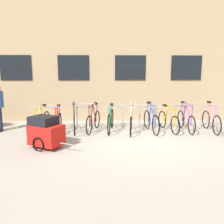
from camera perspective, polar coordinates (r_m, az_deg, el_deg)
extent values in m
plane|color=#9E998E|center=(7.34, 6.97, -7.19)|extent=(42.00, 42.00, 0.00)
cube|color=tan|center=(13.56, 2.89, 14.03)|extent=(28.00, 6.69, 6.26)
cube|color=black|center=(10.76, -22.29, 9.90)|extent=(1.30, 0.04, 1.03)
cube|color=black|center=(10.19, -9.32, 10.54)|extent=(1.30, 0.04, 1.03)
cube|color=black|center=(10.17, 4.45, 10.63)|extent=(1.30, 0.04, 1.03)
cube|color=black|center=(10.70, 17.54, 10.18)|extent=(1.30, 0.04, 1.03)
cylinder|color=gray|center=(9.27, -15.89, -1.24)|extent=(0.05, 0.05, 0.84)
cylinder|color=gray|center=(9.16, -12.61, -1.24)|extent=(0.05, 0.05, 0.84)
cylinder|color=gray|center=(9.14, -14.37, 1.33)|extent=(0.54, 0.05, 0.05)
cylinder|color=gray|center=(9.06, -8.50, -1.23)|extent=(0.05, 0.05, 0.84)
cylinder|color=gray|center=(9.01, -5.09, -1.21)|extent=(0.05, 0.05, 0.84)
cylinder|color=gray|center=(8.96, -6.85, 1.41)|extent=(0.54, 0.05, 0.05)
cylinder|color=gray|center=(9.00, -0.88, -1.19)|extent=(0.05, 0.05, 0.84)
cylinder|color=gray|center=(9.02, 2.54, -1.17)|extent=(0.05, 0.05, 0.84)
cylinder|color=gray|center=(8.94, 0.84, 1.45)|extent=(0.54, 0.05, 0.05)
cylinder|color=gray|center=(9.10, 6.70, -1.13)|extent=(0.05, 0.05, 0.84)
cylinder|color=gray|center=(9.19, 10.02, -1.10)|extent=(0.05, 0.05, 0.84)
cylinder|color=gray|center=(9.07, 8.43, 1.48)|extent=(0.54, 0.05, 0.05)
cylinder|color=gray|center=(9.35, 13.99, -1.06)|extent=(0.05, 0.05, 0.84)
cylinder|color=gray|center=(9.51, 17.11, -1.02)|extent=(0.05, 0.05, 0.84)
cylinder|color=gray|center=(9.36, 15.68, 1.47)|extent=(0.54, 0.05, 0.05)
cylinder|color=gray|center=(9.75, 20.79, -0.98)|extent=(0.05, 0.05, 0.84)
cylinder|color=gray|center=(9.97, 23.64, -0.94)|extent=(0.05, 0.05, 0.84)
cylinder|color=gray|center=(9.79, 22.39, 1.45)|extent=(0.54, 0.05, 0.05)
torus|color=black|center=(9.64, 21.79, -1.71)|extent=(0.07, 0.70, 0.69)
torus|color=black|center=(8.77, 24.04, -2.96)|extent=(0.07, 0.70, 0.69)
cylinder|color=pink|center=(8.95, 23.49, -0.96)|extent=(0.06, 0.46, 0.64)
cylinder|color=pink|center=(9.28, 22.64, -0.26)|extent=(0.05, 0.34, 0.73)
cylinder|color=pink|center=(9.04, 23.28, 1.44)|extent=(0.07, 0.74, 0.13)
cylinder|color=pink|center=(9.42, 22.30, -2.15)|extent=(0.04, 0.48, 0.07)
cylinder|color=pink|center=(9.50, 22.11, 0.14)|extent=(0.03, 0.20, 0.67)
cylinder|color=pink|center=(8.73, 24.11, -1.09)|extent=(0.03, 0.08, 0.58)
cube|color=black|center=(9.36, 22.45, 2.23)|extent=(0.11, 0.20, 0.06)
cylinder|color=gray|center=(8.71, 24.19, 0.99)|extent=(0.44, 0.04, 0.03)
torus|color=black|center=(8.97, -12.49, -2.20)|extent=(0.07, 0.65, 0.65)
torus|color=black|center=(8.05, -13.44, -3.61)|extent=(0.07, 0.65, 0.65)
cylinder|color=red|center=(8.24, -13.24, -1.18)|extent=(0.05, 0.46, 0.70)
cylinder|color=red|center=(8.60, -12.87, -0.88)|extent=(0.05, 0.33, 0.65)
cylinder|color=red|center=(8.34, -13.17, 1.15)|extent=(0.07, 0.72, 0.08)
cylinder|color=red|center=(8.74, -12.71, -2.67)|extent=(0.04, 0.48, 0.07)
cylinder|color=red|center=(8.83, -12.65, -0.45)|extent=(0.03, 0.20, 0.60)
cylinder|color=red|center=(8.01, -13.51, -1.35)|extent=(0.03, 0.08, 0.64)
cube|color=black|center=(8.69, -12.81, 1.55)|extent=(0.11, 0.20, 0.06)
cylinder|color=gray|center=(7.98, -13.58, 1.14)|extent=(0.44, 0.04, 0.03)
torus|color=black|center=(9.06, 0.01, -1.56)|extent=(0.13, 0.74, 0.74)
torus|color=black|center=(8.00, -0.74, -3.10)|extent=(0.13, 0.74, 0.74)
cylinder|color=#1E7238|center=(8.23, -0.52, -0.94)|extent=(0.10, 0.52, 0.63)
cylinder|color=#1E7238|center=(8.66, -0.22, -0.42)|extent=(0.09, 0.40, 0.62)
cylinder|color=#1E7238|center=(8.36, -0.39, 1.32)|extent=(0.15, 0.86, 0.04)
cylinder|color=#1E7238|center=(8.80, -0.16, -2.08)|extent=(0.09, 0.55, 0.08)
cylinder|color=#1E7238|center=(8.92, -0.05, 0.05)|extent=(0.05, 0.20, 0.56)
cylinder|color=#1E7238|center=(7.96, -0.73, -1.12)|extent=(0.04, 0.08, 0.56)
cube|color=black|center=(8.78, -0.10, 1.91)|extent=(0.12, 0.21, 0.06)
cylinder|color=gray|center=(7.93, -0.71, 1.09)|extent=(0.44, 0.08, 0.03)
torus|color=black|center=(8.92, 4.73, -1.94)|extent=(0.13, 0.69, 0.69)
torus|color=black|center=(7.87, 4.54, -3.53)|extent=(0.13, 0.69, 0.69)
cylinder|color=silver|center=(8.09, 4.63, -0.76)|extent=(0.11, 0.52, 0.78)
cylinder|color=silver|center=(8.51, 4.70, -0.67)|extent=(0.09, 0.39, 0.65)
cylinder|color=silver|center=(8.21, 4.69, 1.64)|extent=(0.15, 0.84, 0.16)
cylinder|color=silver|center=(8.66, 4.68, -2.46)|extent=(0.10, 0.54, 0.07)
cylinder|color=silver|center=(8.77, 4.74, -0.19)|extent=(0.05, 0.20, 0.59)
cylinder|color=silver|center=(7.82, 4.58, -0.95)|extent=(0.04, 0.08, 0.72)
cube|color=black|center=(8.63, 4.76, 1.81)|extent=(0.13, 0.21, 0.06)
cylinder|color=gray|center=(7.78, 4.63, 1.88)|extent=(0.44, 0.09, 0.03)
torus|color=black|center=(9.00, 8.46, -1.82)|extent=(0.13, 0.71, 0.71)
torus|color=black|center=(8.11, 10.54, -3.19)|extent=(0.13, 0.71, 0.71)
cylinder|color=#233893|center=(8.30, 9.98, -0.96)|extent=(0.10, 0.47, 0.66)
cylinder|color=#233893|center=(8.64, 9.18, -0.33)|extent=(0.08, 0.34, 0.71)
cylinder|color=#233893|center=(8.38, 9.70, 1.56)|extent=(0.13, 0.74, 0.09)
cylinder|color=#233893|center=(8.78, 8.94, -2.30)|extent=(0.09, 0.49, 0.07)
cylinder|color=#233893|center=(8.86, 8.69, 0.10)|extent=(0.05, 0.20, 0.65)
cylinder|color=#233893|center=(8.07, 10.55, -1.10)|extent=(0.04, 0.08, 0.59)
cube|color=black|center=(8.72, 8.93, 2.28)|extent=(0.12, 0.21, 0.06)
cylinder|color=gray|center=(8.04, 10.56, 1.21)|extent=(0.44, 0.08, 0.03)
torus|color=black|center=(9.51, 16.28, -1.62)|extent=(0.06, 0.67, 0.67)
torus|color=black|center=(8.52, 18.71, -3.05)|extent=(0.06, 0.67, 0.67)
cylinder|color=#722D99|center=(8.73, 18.10, -0.56)|extent=(0.05, 0.52, 0.76)
cylinder|color=#722D99|center=(9.12, 17.13, -0.22)|extent=(0.05, 0.39, 0.71)
cylinder|color=#722D99|center=(8.84, 17.80, 1.86)|extent=(0.06, 0.85, 0.08)
cylinder|color=#722D99|center=(9.26, 16.83, -2.09)|extent=(0.04, 0.54, 0.07)
cylinder|color=#722D99|center=(9.37, 16.56, 0.21)|extent=(0.03, 0.20, 0.65)
cylinder|color=#722D99|center=(8.48, 18.78, -0.74)|extent=(0.03, 0.08, 0.69)
cube|color=black|center=(9.23, 16.86, 2.29)|extent=(0.11, 0.20, 0.06)
cylinder|color=gray|center=(8.44, 18.85, 1.80)|extent=(0.44, 0.04, 0.03)
torus|color=black|center=(9.02, -9.14, -1.75)|extent=(0.13, 0.73, 0.73)
torus|color=black|center=(8.07, -9.13, -3.13)|extent=(0.13, 0.73, 0.73)
cylinder|color=black|center=(8.27, -9.19, -0.59)|extent=(0.09, 0.47, 0.75)
cylinder|color=black|center=(8.64, -9.18, -0.47)|extent=(0.08, 0.34, 0.65)
cylinder|color=black|center=(8.37, -9.25, 1.74)|extent=(0.13, 0.75, 0.13)
cylinder|color=black|center=(8.79, -9.13, -2.23)|extent=(0.09, 0.49, 0.08)
cylinder|color=black|center=(8.88, -9.19, -0.03)|extent=(0.05, 0.20, 0.59)
cylinder|color=black|center=(8.02, -9.19, -0.72)|extent=(0.04, 0.08, 0.68)
cube|color=black|center=(8.74, -9.25, 1.95)|extent=(0.12, 0.21, 0.06)
cylinder|color=gray|center=(7.99, -9.26, 1.93)|extent=(0.44, 0.08, 0.03)
torus|color=black|center=(9.04, -3.62, -1.81)|extent=(0.20, 0.67, 0.68)
torus|color=black|center=(8.09, -5.57, -3.23)|extent=(0.20, 0.67, 0.68)
cylinder|color=maroon|center=(8.28, -5.02, -0.58)|extent=(0.15, 0.48, 0.78)
cylinder|color=maroon|center=(8.66, -4.25, -0.45)|extent=(0.12, 0.36, 0.67)
cylinder|color=maroon|center=(8.38, -4.73, 1.83)|extent=(0.23, 0.77, 0.14)
cylinder|color=maroon|center=(8.80, -4.06, -2.29)|extent=(0.15, 0.50, 0.07)
cylinder|color=maroon|center=(8.89, -3.80, -0.01)|extent=(0.07, 0.20, 0.61)
cylinder|color=maroon|center=(8.04, -5.56, -0.73)|extent=(0.05, 0.08, 0.71)
cube|color=black|center=(8.76, -3.98, 2.04)|extent=(0.15, 0.22, 0.06)
cylinder|color=gray|center=(8.00, -5.55, 2.01)|extent=(0.43, 0.13, 0.03)
torus|color=black|center=(9.18, -15.59, -1.91)|extent=(0.12, 0.69, 0.69)
torus|color=black|center=(8.22, -18.12, -3.39)|extent=(0.12, 0.69, 0.69)
cylinder|color=yellow|center=(8.43, -17.47, -1.10)|extent=(0.09, 0.51, 0.68)
cylinder|color=yellow|center=(8.81, -16.46, -0.73)|extent=(0.08, 0.38, 0.63)
cylinder|color=yellow|center=(8.54, -17.14, 1.15)|extent=(0.13, 0.83, 0.08)
cylinder|color=yellow|center=(8.95, -16.17, -2.41)|extent=(0.08, 0.53, 0.07)
cylinder|color=yellow|center=(9.05, -15.87, -0.27)|extent=(0.05, 0.20, 0.57)
cylinder|color=yellow|center=(8.18, -18.16, -1.28)|extent=(0.04, 0.08, 0.61)
cube|color=black|center=(8.92, -16.17, 1.61)|extent=(0.12, 0.21, 0.06)
cylinder|color=gray|center=(8.15, -18.22, 1.06)|extent=(0.44, 0.08, 0.03)
torus|color=black|center=(9.27, 12.05, -1.76)|extent=(0.16, 0.66, 0.66)
torus|color=black|center=(8.34, 15.06, -3.16)|extent=(0.16, 0.66, 0.66)
cylinder|color=orange|center=(8.53, 14.26, -0.74)|extent=(0.13, 0.50, 0.73)
cylinder|color=orange|center=(8.91, 13.05, -0.64)|extent=(0.11, 0.38, 0.61)
cylinder|color=orange|center=(8.64, 13.82, 1.38)|extent=(0.19, 0.82, 0.15)
cylinder|color=orange|center=(9.04, 12.74, -2.23)|extent=(0.12, 0.52, 0.07)
cylinder|color=orange|center=(9.14, 12.35, -0.20)|extent=(0.06, 0.20, 0.55)
cylinder|color=orange|center=(8.30, 15.08, -0.91)|extent=(0.04, 0.08, 0.66)
cube|color=black|center=(9.01, 12.66, 1.59)|extent=(0.14, 0.22, 0.06)
cylinder|color=gray|center=(8.26, 15.11, 1.57)|extent=(0.44, 0.11, 0.03)
cube|color=red|center=(6.90, -15.62, -5.31)|extent=(1.08, 0.97, 0.56)
cube|color=black|center=(6.87, -16.33, -1.98)|extent=(0.87, 0.83, 0.24)
torus|color=black|center=(7.19, -13.74, -6.26)|extent=(0.37, 0.24, 0.41)
torus|color=black|center=(6.73, -17.48, -7.54)|extent=(0.37, 0.24, 0.41)
cylinder|color=gray|center=(6.48, -10.84, -7.64)|extent=(0.49, 0.30, 0.03)
cylinder|color=#1E2338|center=(9.32, -25.44, -1.67)|extent=(0.14, 0.14, 0.87)
cylinder|color=#1E2338|center=(9.54, -25.46, -1.43)|extent=(0.14, 0.14, 0.87)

